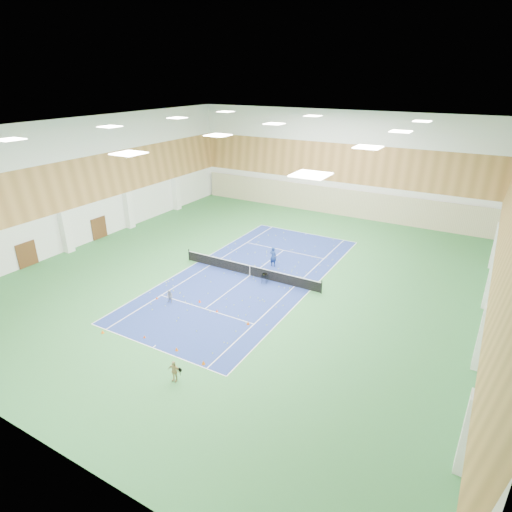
% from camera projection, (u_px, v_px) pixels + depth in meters
% --- Properties ---
extents(ground, '(40.00, 40.00, 0.00)m').
position_uv_depth(ground, '(250.00, 275.00, 35.97)').
color(ground, '#307039').
rests_on(ground, ground).
extents(room_shell, '(36.00, 40.00, 12.00)m').
position_uv_depth(room_shell, '(249.00, 207.00, 33.61)').
color(room_shell, white).
rests_on(room_shell, ground).
extents(wood_cladding, '(36.00, 40.00, 8.00)m').
position_uv_depth(wood_cladding, '(249.00, 182.00, 32.82)').
color(wood_cladding, '#AF7A41').
rests_on(wood_cladding, room_shell).
extents(ceiling_light_grid, '(21.40, 25.40, 0.06)m').
position_uv_depth(ceiling_light_grid, '(249.00, 129.00, 31.28)').
color(ceiling_light_grid, white).
rests_on(ceiling_light_grid, room_shell).
extents(court_surface, '(10.97, 23.77, 0.01)m').
position_uv_depth(court_surface, '(250.00, 275.00, 35.97)').
color(court_surface, navy).
rests_on(court_surface, ground).
extents(tennis_balls_scatter, '(10.57, 22.77, 0.07)m').
position_uv_depth(tennis_balls_scatter, '(250.00, 275.00, 35.95)').
color(tennis_balls_scatter, '#BEE026').
rests_on(tennis_balls_scatter, ground).
extents(tennis_net, '(12.80, 0.10, 1.10)m').
position_uv_depth(tennis_net, '(250.00, 270.00, 35.75)').
color(tennis_net, black).
rests_on(tennis_net, ground).
extents(back_curtain, '(35.40, 0.16, 3.20)m').
position_uv_depth(back_curtain, '(334.00, 201.00, 51.10)').
color(back_curtain, '#C6B793').
rests_on(back_curtain, ground).
extents(door_left_a, '(0.08, 1.80, 2.20)m').
position_uv_depth(door_left_a, '(27.00, 254.00, 37.34)').
color(door_left_a, '#593319').
rests_on(door_left_a, ground).
extents(door_left_b, '(0.08, 1.80, 2.20)m').
position_uv_depth(door_left_b, '(99.00, 228.00, 43.72)').
color(door_left_b, '#593319').
rests_on(door_left_b, ground).
extents(coach, '(0.71, 0.50, 1.86)m').
position_uv_depth(coach, '(273.00, 256.00, 37.36)').
color(coach, navy).
rests_on(coach, ground).
extents(child_court, '(0.53, 0.44, 1.01)m').
position_uv_depth(child_court, '(170.00, 297.00, 31.53)').
color(child_court, '#92929A').
rests_on(child_court, ground).
extents(child_apron, '(0.78, 0.38, 1.29)m').
position_uv_depth(child_apron, '(174.00, 371.00, 23.42)').
color(child_apron, tan).
rests_on(child_apron, ground).
extents(ball_cart, '(0.56, 0.56, 0.81)m').
position_uv_depth(ball_cart, '(264.00, 278.00, 34.54)').
color(ball_cart, black).
rests_on(ball_cart, ground).
extents(cone_svc_a, '(0.18, 0.18, 0.20)m').
position_uv_depth(cone_svc_a, '(157.00, 298.00, 32.20)').
color(cone_svc_a, '#E03E0B').
rests_on(cone_svc_a, ground).
extents(cone_svc_b, '(0.20, 0.20, 0.22)m').
position_uv_depth(cone_svc_b, '(200.00, 301.00, 31.71)').
color(cone_svc_b, '#FF410D').
rests_on(cone_svc_b, ground).
extents(cone_svc_c, '(0.18, 0.18, 0.20)m').
position_uv_depth(cone_svc_c, '(217.00, 311.00, 30.43)').
color(cone_svc_c, '#FF430D').
rests_on(cone_svc_c, ground).
extents(cone_svc_d, '(0.22, 0.22, 0.25)m').
position_uv_depth(cone_svc_d, '(248.00, 323.00, 28.91)').
color(cone_svc_d, '#DF580B').
rests_on(cone_svc_d, ground).
extents(cone_base_a, '(0.21, 0.21, 0.23)m').
position_uv_depth(cone_base_a, '(103.00, 332.00, 27.95)').
color(cone_base_a, orange).
rests_on(cone_base_a, ground).
extents(cone_base_b, '(0.17, 0.17, 0.19)m').
position_uv_depth(cone_base_b, '(144.00, 337.00, 27.45)').
color(cone_base_b, '#F45B0C').
rests_on(cone_base_b, ground).
extents(cone_base_c, '(0.21, 0.21, 0.24)m').
position_uv_depth(cone_base_c, '(177.00, 349.00, 26.17)').
color(cone_base_c, orange).
rests_on(cone_base_c, ground).
extents(cone_base_d, '(0.23, 0.23, 0.25)m').
position_uv_depth(cone_base_d, '(203.00, 363.00, 24.94)').
color(cone_base_d, orange).
rests_on(cone_base_d, ground).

